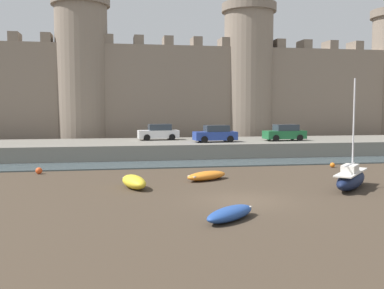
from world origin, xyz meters
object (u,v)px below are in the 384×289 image
(rowboat_foreground_right, at_px, (207,175))
(car_quay_east, at_px, (215,134))
(rowboat_near_channel_left, at_px, (230,213))
(mooring_buoy_off_centre, at_px, (332,165))
(sailboat_midflat_centre, at_px, (351,179))
(car_quay_centre_west, at_px, (159,132))
(car_quay_centre_east, at_px, (285,133))
(rowboat_near_channel_right, at_px, (134,182))
(mooring_buoy_near_channel, at_px, (39,171))

(rowboat_foreground_right, height_order, car_quay_east, car_quay_east)
(rowboat_near_channel_left, bearing_deg, rowboat_foreground_right, 83.57)
(rowboat_near_channel_left, distance_m, mooring_buoy_off_centre, 19.14)
(sailboat_midflat_centre, xyz_separation_m, car_quay_centre_west, (-9.11, 21.62, 1.59))
(sailboat_midflat_centre, relative_size, car_quay_centre_east, 1.54)
(sailboat_midflat_centre, xyz_separation_m, rowboat_foreground_right, (-7.68, 4.58, -0.31))
(rowboat_near_channel_left, xyz_separation_m, car_quay_centre_west, (-0.25, 27.45, 1.90))
(rowboat_foreground_right, relative_size, car_quay_centre_east, 0.80)
(rowboat_near_channel_right, relative_size, rowboat_near_channel_left, 1.06)
(sailboat_midflat_centre, relative_size, car_quay_east, 1.54)
(rowboat_near_channel_left, xyz_separation_m, car_quay_centre_east, (12.11, 24.38, 1.90))
(rowboat_near_channel_left, xyz_separation_m, mooring_buoy_off_centre, (12.28, 14.68, -0.11))
(rowboat_near_channel_right, xyz_separation_m, car_quay_centre_east, (15.78, 16.12, 1.80))
(car_quay_centre_west, bearing_deg, car_quay_centre_east, -13.95)
(rowboat_foreground_right, relative_size, rowboat_near_channel_left, 1.12)
(rowboat_near_channel_right, xyz_separation_m, car_quay_centre_west, (3.42, 19.19, 1.80))
(car_quay_centre_east, bearing_deg, mooring_buoy_off_centre, -88.99)
(mooring_buoy_near_channel, height_order, car_quay_centre_west, car_quay_centre_west)
(rowboat_foreground_right, relative_size, mooring_buoy_off_centre, 8.46)
(rowboat_near_channel_left, distance_m, mooring_buoy_near_channel, 18.20)
(sailboat_midflat_centre, bearing_deg, car_quay_centre_west, 112.84)
(rowboat_foreground_right, relative_size, mooring_buoy_near_channel, 7.00)
(car_quay_east, distance_m, car_quay_centre_west, 6.26)
(sailboat_midflat_centre, height_order, rowboat_foreground_right, sailboat_midflat_centre)
(rowboat_near_channel_left, relative_size, car_quay_centre_west, 0.71)
(rowboat_near_channel_left, relative_size, mooring_buoy_off_centre, 7.52)
(mooring_buoy_off_centre, bearing_deg, rowboat_foreground_right, -158.99)
(mooring_buoy_off_centre, height_order, car_quay_centre_west, car_quay_centre_west)
(sailboat_midflat_centre, height_order, car_quay_centre_west, sailboat_midflat_centre)
(sailboat_midflat_centre, xyz_separation_m, car_quay_centre_east, (3.26, 18.55, 1.59))
(rowboat_foreground_right, relative_size, car_quay_centre_west, 0.80)
(sailboat_midflat_centre, relative_size, car_quay_centre_west, 1.54)
(rowboat_near_channel_right, bearing_deg, mooring_buoy_off_centre, 21.91)
(sailboat_midflat_centre, bearing_deg, car_quay_centre_east, 80.04)
(rowboat_near_channel_right, xyz_separation_m, rowboat_foreground_right, (4.85, 2.15, -0.10))
(rowboat_near_channel_right, distance_m, car_quay_centre_east, 22.63)
(rowboat_near_channel_right, relative_size, mooring_buoy_near_channel, 6.61)
(rowboat_near_channel_left, height_order, car_quay_centre_west, car_quay_centre_west)
(car_quay_centre_east, relative_size, car_quay_centre_west, 1.00)
(car_quay_centre_west, bearing_deg, rowboat_near_channel_right, -100.10)
(mooring_buoy_near_channel, relative_size, car_quay_centre_west, 0.11)
(mooring_buoy_off_centre, bearing_deg, car_quay_centre_west, 134.46)
(sailboat_midflat_centre, height_order, mooring_buoy_off_centre, sailboat_midflat_centre)
(rowboat_near_channel_right, bearing_deg, mooring_buoy_near_channel, 133.20)
(sailboat_midflat_centre, relative_size, rowboat_near_channel_left, 2.17)
(rowboat_foreground_right, bearing_deg, car_quay_centre_west, 94.79)
(sailboat_midflat_centre, xyz_separation_m, mooring_buoy_off_centre, (3.43, 8.85, -0.42))
(car_quay_east, xyz_separation_m, car_quay_centre_west, (-5.11, 3.61, 0.00))
(rowboat_near_channel_right, bearing_deg, sailboat_midflat_centre, -10.98)
(rowboat_near_channel_left, xyz_separation_m, mooring_buoy_near_channel, (-10.12, 15.13, -0.07))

